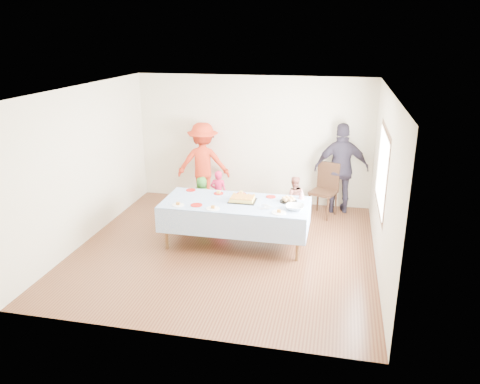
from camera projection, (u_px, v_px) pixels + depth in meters
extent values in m
plane|color=#4B2515|center=(226.00, 248.00, 8.06)|extent=(5.00, 5.00, 0.00)
cube|color=beige|center=(253.00, 140.00, 9.93)|extent=(5.00, 0.04, 2.70)
cube|color=beige|center=(172.00, 235.00, 5.31)|extent=(5.00, 0.04, 2.70)
cube|color=beige|center=(85.00, 165.00, 8.12)|extent=(0.04, 5.00, 2.70)
cube|color=beige|center=(384.00, 183.00, 7.12)|extent=(0.04, 5.00, 2.70)
cube|color=white|center=(224.00, 89.00, 7.18)|extent=(5.00, 5.00, 0.04)
cube|color=#472B16|center=(382.00, 170.00, 7.26)|extent=(0.03, 1.75, 1.35)
cylinder|color=brown|center=(166.00, 228.00, 7.96)|extent=(0.06, 0.06, 0.73)
cylinder|color=brown|center=(298.00, 240.00, 7.51)|extent=(0.06, 0.06, 0.73)
cylinder|color=brown|center=(182.00, 211.00, 8.74)|extent=(0.06, 0.06, 0.73)
cylinder|color=brown|center=(302.00, 220.00, 8.29)|extent=(0.06, 0.06, 0.73)
cube|color=brown|center=(236.00, 204.00, 8.00)|extent=(2.40, 1.00, 0.04)
cube|color=white|center=(236.00, 202.00, 7.99)|extent=(2.50, 1.10, 0.01)
cube|color=black|center=(242.00, 201.00, 8.03)|extent=(0.46, 0.35, 0.01)
cube|color=#F7E85E|center=(242.00, 199.00, 8.02)|extent=(0.39, 0.29, 0.06)
cube|color=#AD6D28|center=(242.00, 197.00, 8.01)|extent=(0.39, 0.29, 0.01)
cylinder|color=black|center=(288.00, 201.00, 8.00)|extent=(0.30, 0.30, 0.02)
sphere|color=#E2A66E|center=(293.00, 199.00, 7.96)|extent=(0.07, 0.07, 0.07)
sphere|color=#E2A66E|center=(291.00, 198.00, 8.04)|extent=(0.07, 0.07, 0.07)
sphere|color=#E2A66E|center=(287.00, 197.00, 8.05)|extent=(0.07, 0.07, 0.07)
sphere|color=#E2A66E|center=(284.00, 199.00, 8.00)|extent=(0.07, 0.07, 0.07)
sphere|color=#E2A66E|center=(286.00, 200.00, 7.92)|extent=(0.07, 0.07, 0.07)
sphere|color=#E2A66E|center=(290.00, 200.00, 7.91)|extent=(0.07, 0.07, 0.07)
sphere|color=#E2A66E|center=(288.00, 199.00, 7.98)|extent=(0.07, 0.07, 0.07)
imported|color=silver|center=(295.00, 207.00, 7.64)|extent=(0.31, 0.31, 0.08)
cone|color=silver|center=(302.00, 194.00, 8.12)|extent=(0.11, 0.11, 0.19)
cylinder|color=#BB100E|center=(191.00, 190.00, 8.57)|extent=(0.18, 0.18, 0.01)
cylinder|color=#BB100E|center=(219.00, 193.00, 8.39)|extent=(0.18, 0.18, 0.01)
cylinder|color=#BB100E|center=(241.00, 194.00, 8.37)|extent=(0.17, 0.17, 0.01)
cylinder|color=#BB100E|center=(271.00, 197.00, 8.22)|extent=(0.17, 0.17, 0.01)
cylinder|color=#BB100E|center=(196.00, 205.00, 7.83)|extent=(0.20, 0.20, 0.01)
cylinder|color=white|center=(178.00, 205.00, 7.83)|extent=(0.20, 0.20, 0.01)
cylinder|color=white|center=(213.00, 208.00, 7.68)|extent=(0.22, 0.22, 0.01)
cylinder|color=white|center=(279.00, 213.00, 7.50)|extent=(0.24, 0.24, 0.01)
cylinder|color=black|center=(309.00, 205.00, 9.37)|extent=(0.04, 0.04, 0.48)
cylinder|color=black|center=(328.00, 209.00, 9.16)|extent=(0.04, 0.04, 0.48)
cylinder|color=black|center=(318.00, 200.00, 9.68)|extent=(0.04, 0.04, 0.48)
cylinder|color=black|center=(336.00, 204.00, 9.47)|extent=(0.04, 0.04, 0.48)
cube|color=black|center=(323.00, 192.00, 9.34)|extent=(0.60, 0.60, 0.06)
cube|color=black|center=(329.00, 175.00, 9.40)|extent=(0.45, 0.21, 0.55)
imported|color=#D31A48|center=(219.00, 193.00, 9.39)|extent=(0.34, 0.23, 0.93)
imported|color=#307326|center=(202.00, 197.00, 9.35)|extent=(0.45, 0.35, 0.82)
imported|color=#A95E4F|center=(294.00, 198.00, 9.16)|extent=(0.49, 0.41, 0.89)
imported|color=red|center=(203.00, 163.00, 10.01)|extent=(1.21, 0.81, 1.74)
imported|color=#2C2635|center=(341.00, 169.00, 9.42)|extent=(1.13, 0.58, 1.85)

